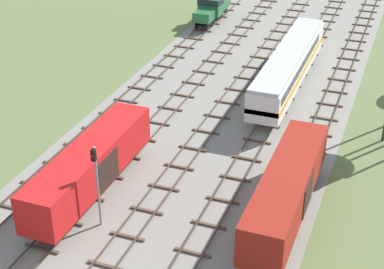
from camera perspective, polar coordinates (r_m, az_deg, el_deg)
The scene contains 12 objects.
ground_plane at distance 59.33m, azimuth 4.39°, elevation 4.33°, with size 480.00×480.00×0.00m, color #5B6B3D.
ballast_bed at distance 59.33m, azimuth 4.39°, elevation 4.34°, with size 21.97×176.00×0.01m, color gray.
track_far_left at distance 62.97m, azimuth -3.23°, elevation 6.02°, with size 2.40×126.00×0.29m.
track_left at distance 61.41m, azimuth 0.64°, elevation 5.45°, with size 2.40×126.00×0.29m.
track_centre_left at distance 60.15m, azimuth 4.67°, elevation 4.82°, with size 2.40×126.00×0.29m.
track_centre at distance 59.20m, azimuth 8.85°, elevation 4.15°, with size 2.40×126.00×0.29m.
track_centre_right at distance 58.58m, azimuth 13.13°, elevation 3.43°, with size 2.40×126.00×0.29m.
freight_boxcar_left_nearest at distance 42.72m, azimuth -9.58°, elevation -2.84°, with size 2.87×14.00×3.60m.
freight_boxcar_centre_right_near at distance 40.13m, azimuth 8.92°, elevation -5.08°, with size 2.87×14.00×3.60m.
diesel_railcar_centre_mid at distance 58.60m, azimuth 9.12°, elevation 6.49°, with size 2.96×20.50×3.80m.
shunter_loco_far_left_midfar at distance 77.12m, azimuth 1.88°, elevation 11.91°, with size 2.74×8.46×3.10m.
signal_post_nearest at distance 38.88m, azimuth -9.00°, elevation -4.02°, with size 0.28×0.47×5.96m.
Camera 1 is at (14.83, 4.15, 24.74)m, focal length 56.53 mm.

